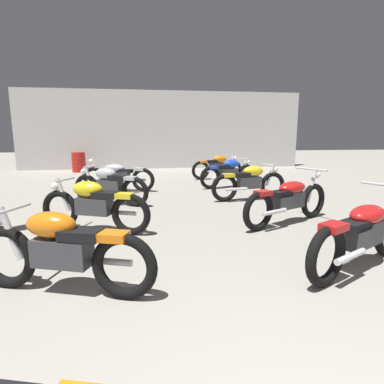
% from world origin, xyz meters
% --- Properties ---
extents(back_wall, '(13.27, 0.24, 3.60)m').
position_xyz_m(back_wall, '(0.00, 14.74, 1.80)').
color(back_wall, '#BCBAB7').
rests_on(back_wall, ground).
extents(motorcycle_left_row_1, '(1.90, 0.76, 0.88)m').
position_xyz_m(motorcycle_left_row_1, '(-1.67, 2.87, 0.46)').
color(motorcycle_left_row_1, black).
rests_on(motorcycle_left_row_1, ground).
extents(motorcycle_left_row_2, '(1.87, 0.84, 0.88)m').
position_xyz_m(motorcycle_left_row_2, '(-1.69, 4.92, 0.46)').
color(motorcycle_left_row_2, black).
rests_on(motorcycle_left_row_2, ground).
extents(motorcycle_left_row_3, '(1.79, 1.03, 0.88)m').
position_xyz_m(motorcycle_left_row_3, '(-1.67, 6.99, 0.46)').
color(motorcycle_left_row_3, black).
rests_on(motorcycle_left_row_3, ground).
extents(motorcycle_left_row_4, '(2.08, 0.94, 0.97)m').
position_xyz_m(motorcycle_left_row_4, '(-1.65, 8.77, 0.45)').
color(motorcycle_left_row_4, black).
rests_on(motorcycle_left_row_4, ground).
extents(motorcycle_right_row_1, '(1.96, 1.16, 0.97)m').
position_xyz_m(motorcycle_right_row_1, '(1.71, 2.98, 0.45)').
color(motorcycle_right_row_1, black).
rests_on(motorcycle_right_row_1, ground).
extents(motorcycle_right_row_2, '(2.00, 1.11, 0.97)m').
position_xyz_m(motorcycle_right_row_2, '(1.69, 4.91, 0.45)').
color(motorcycle_right_row_2, black).
rests_on(motorcycle_right_row_2, ground).
extents(motorcycle_right_row_3, '(1.96, 0.58, 0.88)m').
position_xyz_m(motorcycle_right_row_3, '(1.66, 6.99, 0.46)').
color(motorcycle_right_row_3, black).
rests_on(motorcycle_right_row_3, ground).
extents(motorcycle_right_row_4, '(1.90, 0.76, 0.88)m').
position_xyz_m(motorcycle_right_row_4, '(1.65, 8.89, 0.46)').
color(motorcycle_right_row_4, black).
rests_on(motorcycle_right_row_4, ground).
extents(motorcycle_right_row_5, '(1.95, 0.65, 0.88)m').
position_xyz_m(motorcycle_right_row_5, '(1.72, 10.76, 0.46)').
color(motorcycle_right_row_5, black).
rests_on(motorcycle_right_row_5, ground).
extents(oil_drum, '(0.59, 0.59, 0.85)m').
position_xyz_m(oil_drum, '(-3.73, 13.65, 0.43)').
color(oil_drum, red).
rests_on(oil_drum, ground).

